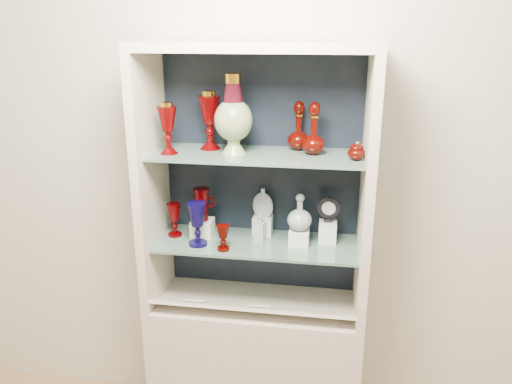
% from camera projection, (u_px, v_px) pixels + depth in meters
% --- Properties ---
extents(wall_back, '(3.50, 0.02, 2.80)m').
position_uv_depth(wall_back, '(263.00, 158.00, 2.38)').
color(wall_back, beige).
rests_on(wall_back, ground).
extents(cabinet_base, '(1.00, 0.40, 0.75)m').
position_uv_depth(cabinet_base, '(256.00, 367.00, 2.50)').
color(cabinet_base, '#B8AF9C').
rests_on(cabinet_base, ground).
extents(cabinet_back_panel, '(0.98, 0.02, 1.15)m').
position_uv_depth(cabinet_back_panel, '(262.00, 175.00, 2.38)').
color(cabinet_back_panel, black).
rests_on(cabinet_back_panel, cabinet_base).
extents(cabinet_side_left, '(0.04, 0.40, 1.15)m').
position_uv_depth(cabinet_side_left, '(152.00, 182.00, 2.27)').
color(cabinet_side_left, '#B8AF9C').
rests_on(cabinet_side_left, cabinet_base).
extents(cabinet_side_right, '(0.04, 0.40, 1.15)m').
position_uv_depth(cabinet_side_right, '(367.00, 192.00, 2.13)').
color(cabinet_side_right, '#B8AF9C').
rests_on(cabinet_side_right, cabinet_base).
extents(cabinet_top_cap, '(1.00, 0.40, 0.04)m').
position_uv_depth(cabinet_top_cap, '(256.00, 46.00, 2.02)').
color(cabinet_top_cap, '#B8AF9C').
rests_on(cabinet_top_cap, cabinet_side_left).
extents(shelf_lower, '(0.92, 0.34, 0.01)m').
position_uv_depth(shelf_lower, '(257.00, 243.00, 2.31)').
color(shelf_lower, slate).
rests_on(shelf_lower, cabinet_side_left).
extents(shelf_upper, '(0.92, 0.34, 0.01)m').
position_uv_depth(shelf_upper, '(257.00, 155.00, 2.18)').
color(shelf_upper, slate).
rests_on(shelf_upper, cabinet_side_left).
extents(label_ledge, '(0.92, 0.17, 0.09)m').
position_uv_depth(label_ledge, '(252.00, 308.00, 2.27)').
color(label_ledge, '#B8AF9C').
rests_on(label_ledge, cabinet_base).
extents(label_card_0, '(0.10, 0.06, 0.03)m').
position_uv_depth(label_card_0, '(260.00, 306.00, 2.26)').
color(label_card_0, white).
rests_on(label_card_0, label_ledge).
extents(label_card_1, '(0.10, 0.06, 0.03)m').
position_uv_depth(label_card_1, '(195.00, 300.00, 2.30)').
color(label_card_1, white).
rests_on(label_card_1, label_ledge).
extents(pedestal_lamp_left, '(0.12, 0.12, 0.26)m').
position_uv_depth(pedestal_lamp_left, '(210.00, 120.00, 2.22)').
color(pedestal_lamp_left, '#4A0102').
rests_on(pedestal_lamp_left, shelf_upper).
extents(pedestal_lamp_right, '(0.09, 0.09, 0.22)m').
position_uv_depth(pedestal_lamp_right, '(168.00, 128.00, 2.14)').
color(pedestal_lamp_right, '#4A0102').
rests_on(pedestal_lamp_right, shelf_upper).
extents(enamel_urn, '(0.19, 0.19, 0.34)m').
position_uv_depth(enamel_urn, '(233.00, 114.00, 2.12)').
color(enamel_urn, '#10471C').
rests_on(enamel_urn, shelf_upper).
extents(ruby_decanter_a, '(0.11, 0.11, 0.25)m').
position_uv_depth(ruby_decanter_a, '(314.00, 125.00, 2.12)').
color(ruby_decanter_a, '#410701').
rests_on(ruby_decanter_a, shelf_upper).
extents(ruby_decanter_b, '(0.13, 0.13, 0.23)m').
position_uv_depth(ruby_decanter_b, '(299.00, 124.00, 2.21)').
color(ruby_decanter_b, '#410701').
rests_on(ruby_decanter_b, shelf_upper).
extents(lidded_bowl, '(0.08, 0.08, 0.08)m').
position_uv_depth(lidded_bowl, '(357.00, 150.00, 2.06)').
color(lidded_bowl, '#410701').
rests_on(lidded_bowl, shelf_upper).
extents(cobalt_goblet, '(0.11, 0.11, 0.20)m').
position_uv_depth(cobalt_goblet, '(197.00, 224.00, 2.25)').
color(cobalt_goblet, '#09043B').
rests_on(cobalt_goblet, shelf_lower).
extents(ruby_goblet_tall, '(0.08, 0.08, 0.16)m').
position_uv_depth(ruby_goblet_tall, '(174.00, 220.00, 2.35)').
color(ruby_goblet_tall, '#4A0102').
rests_on(ruby_goblet_tall, shelf_lower).
extents(ruby_goblet_small, '(0.06, 0.06, 0.12)m').
position_uv_depth(ruby_goblet_small, '(223.00, 238.00, 2.20)').
color(ruby_goblet_small, '#410701').
rests_on(ruby_goblet_small, shelf_lower).
extents(riser_ruby_pitcher, '(0.10, 0.10, 0.08)m').
position_uv_depth(riser_ruby_pitcher, '(203.00, 228.00, 2.36)').
color(riser_ruby_pitcher, silver).
rests_on(riser_ruby_pitcher, shelf_lower).
extents(ruby_pitcher, '(0.14, 0.11, 0.16)m').
position_uv_depth(ruby_pitcher, '(202.00, 204.00, 2.33)').
color(ruby_pitcher, '#4A0102').
rests_on(ruby_pitcher, riser_ruby_pitcher).
extents(clear_square_bottle, '(0.05, 0.05, 0.13)m').
position_uv_depth(clear_square_bottle, '(260.00, 227.00, 2.31)').
color(clear_square_bottle, '#8F9EA6').
rests_on(clear_square_bottle, shelf_lower).
extents(riser_flat_flask, '(0.09, 0.09, 0.09)m').
position_uv_depth(riser_flat_flask, '(263.00, 225.00, 2.39)').
color(riser_flat_flask, silver).
rests_on(riser_flat_flask, shelf_lower).
extents(flat_flask, '(0.11, 0.06, 0.14)m').
position_uv_depth(flat_flask, '(263.00, 202.00, 2.35)').
color(flat_flask, silver).
rests_on(flat_flask, riser_flat_flask).
extents(riser_clear_round_decanter, '(0.09, 0.09, 0.07)m').
position_uv_depth(riser_clear_round_decanter, '(299.00, 237.00, 2.27)').
color(riser_clear_round_decanter, silver).
rests_on(riser_clear_round_decanter, shelf_lower).
extents(clear_round_decanter, '(0.13, 0.13, 0.17)m').
position_uv_depth(clear_round_decanter, '(300.00, 213.00, 2.23)').
color(clear_round_decanter, '#8F9EA6').
rests_on(clear_round_decanter, riser_clear_round_decanter).
extents(riser_cameo_medallion, '(0.08, 0.08, 0.10)m').
position_uv_depth(riser_cameo_medallion, '(328.00, 232.00, 2.29)').
color(riser_cameo_medallion, silver).
rests_on(riser_cameo_medallion, shelf_lower).
extents(cameo_medallion, '(0.11, 0.04, 0.12)m').
position_uv_depth(cameo_medallion, '(329.00, 209.00, 2.26)').
color(cameo_medallion, black).
rests_on(cameo_medallion, riser_cameo_medallion).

